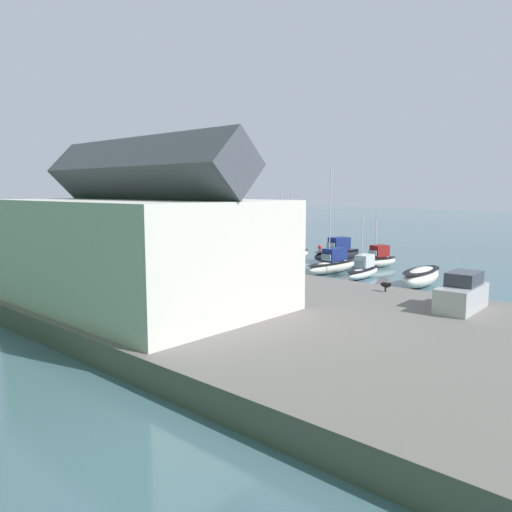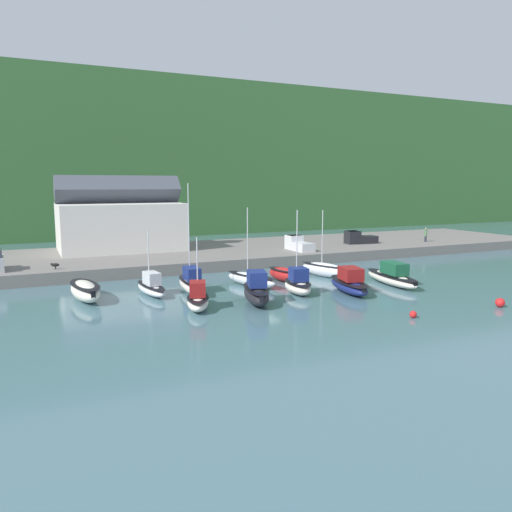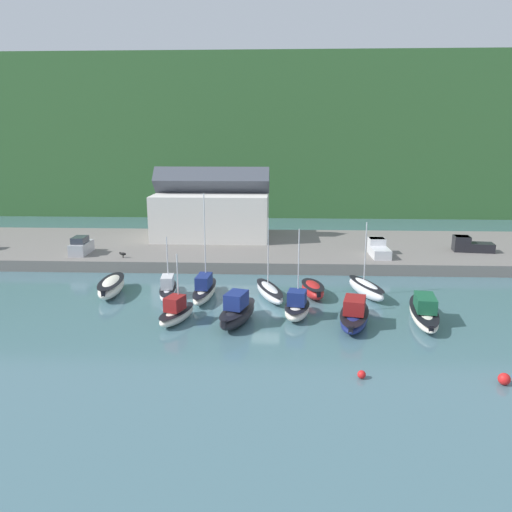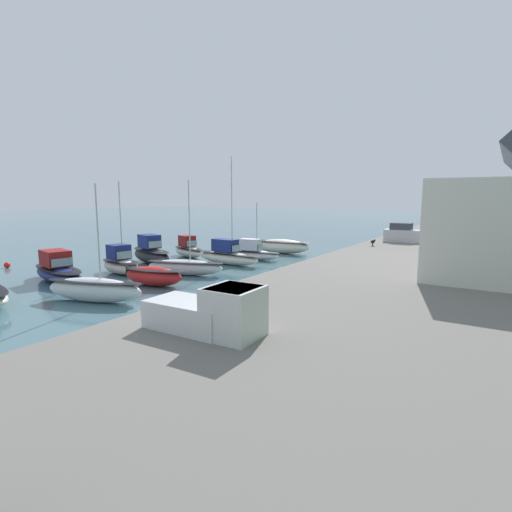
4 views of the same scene
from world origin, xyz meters
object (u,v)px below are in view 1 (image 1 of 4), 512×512
moored_boat_4 (248,257)px  pickup_truck_0 (31,242)px  moored_boat_8 (293,252)px  moored_boat_2 (333,264)px  moored_boat_1 (363,270)px  mooring_buoy_1 (273,242)px  parked_car_2 (462,294)px  dog_on_quay (386,285)px  mooring_buoy_0 (320,247)px  moored_boat_3 (282,260)px  pickup_truck_1 (106,248)px  moored_boat_6 (378,259)px  moored_boat_7 (337,253)px  moored_boat_9 (271,248)px  moored_boat_5 (214,253)px  person_on_quay (13,233)px  moored_boat_0 (421,276)px  moored_boat_10 (230,246)px

moored_boat_4 → pickup_truck_0: bearing=26.3°
moored_boat_8 → pickup_truck_0: (22.02, 20.72, 1.22)m
moored_boat_2 → moored_boat_4: (10.40, 0.97, -0.14)m
moored_boat_1 → pickup_truck_0: size_ratio=1.24×
mooring_buoy_1 → parked_car_2: bearing=143.1°
dog_on_quay → mooring_buoy_0: bearing=-126.6°
moored_boat_1 → moored_boat_4: size_ratio=1.20×
moored_boat_1 → moored_boat_4: moored_boat_1 is taller
moored_boat_1 → moored_boat_3: size_ratio=0.79×
pickup_truck_0 → mooring_buoy_0: bearing=156.9°
moored_boat_1 → mooring_buoy_1: moored_boat_1 is taller
moored_boat_1 → parked_car_2: (-13.19, 12.02, 1.46)m
mooring_buoy_0 → dog_on_quay: bearing=131.9°
mooring_buoy_0 → pickup_truck_1: bearing=77.4°
mooring_buoy_0 → moored_boat_3: bearing=111.4°
moored_boat_8 → moored_boat_1: bearing=167.5°
moored_boat_8 → pickup_truck_1: moored_boat_8 is taller
moored_boat_2 → dog_on_quay: moored_boat_2 is taller
moored_boat_3 → moored_boat_6: (-7.67, -6.55, 0.13)m
moored_boat_1 → moored_boat_7: moored_boat_1 is taller
moored_boat_2 → mooring_buoy_1: bearing=-33.2°
moored_boat_9 → pickup_truck_0: pickup_truck_0 is taller
moored_boat_5 → mooring_buoy_1: size_ratio=9.53×
person_on_quay → dog_on_quay: size_ratio=2.42×
moored_boat_5 → mooring_buoy_1: (5.71, -17.49, -0.43)m
moored_boat_0 → moored_boat_6: 10.66m
pickup_truck_1 → dog_on_quay: size_ratio=5.39×
moored_boat_2 → moored_boat_9: (13.35, -6.26, -0.03)m
moored_boat_2 → person_on_quay: bearing=22.1°
moored_boat_0 → person_on_quay: (50.75, 12.72, 1.56)m
moored_boat_5 → moored_boat_10: size_ratio=0.83×
moored_boat_1 → moored_boat_6: bearing=-78.4°
moored_boat_9 → person_on_quay: 34.35m
moored_boat_5 → mooring_buoy_0: moored_boat_5 is taller
person_on_quay → moored_boat_1: bearing=-163.8°
moored_boat_0 → moored_boat_8: (18.05, -5.60, 0.06)m
moored_boat_2 → parked_car_2: (-16.86, 12.49, 1.33)m
moored_boat_3 → moored_boat_4: (4.19, 0.75, 0.05)m
moored_boat_4 → moored_boat_6: bearing=-158.5°
moored_boat_6 → moored_boat_7: bearing=16.7°
moored_boat_1 → moored_boat_7: (7.35, -6.96, 0.27)m
moored_boat_4 → dog_on_quay: (-21.63, 9.73, 1.01)m
moored_boat_5 → mooring_buoy_0: size_ratio=13.36×
moored_boat_0 → parked_car_2: parked_car_2 is taller
parked_car_2 → moored_boat_5: bearing=-21.3°
moored_boat_2 → moored_boat_10: (19.34, -5.13, -0.06)m
moored_boat_6 → parked_car_2: moored_boat_6 is taller
moored_boat_6 → moored_boat_7: (5.15, -0.15, 0.20)m
moored_boat_3 → moored_boat_6: 10.09m
moored_boat_8 → person_on_quay: size_ratio=3.59×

